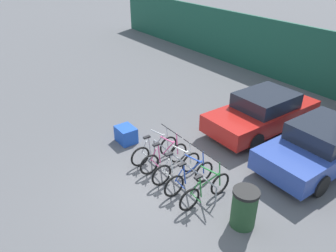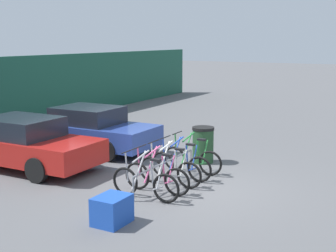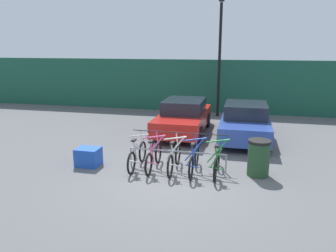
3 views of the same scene
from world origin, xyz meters
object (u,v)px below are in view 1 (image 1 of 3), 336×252
Objects in this scene: bicycle_pink at (164,157)px; cargo_crate at (126,135)px; car_red at (263,112)px; trash_bin at (244,208)px; bicycle_silver at (155,150)px; bicycle_green at (205,190)px; car_blue at (321,145)px; bicycle_blue at (189,177)px; bike_rack at (182,164)px; bicycle_white at (177,167)px.

bicycle_pink is 2.44× the size of cargo_crate.
car_red is 5.00m from trash_bin.
cargo_crate is (-2.01, -0.18, -0.10)m from bicycle_pink.
bicycle_silver is at bearing 179.10° from bicycle_pink.
cargo_crate is at bearing -175.88° from bicycle_pink.
car_red is at bearing 113.76° from bicycle_green.
trash_bin is at bearing 4.30° from cargo_crate.
bicycle_blue is at bearing -109.56° from car_blue.
bike_rack is 1.70× the size of bicycle_pink.
bicycle_silver is at bearing -98.12° from car_red.
car_blue is at bearing 41.72° from cargo_crate.
cargo_crate is (-2.63, -0.18, -0.10)m from bicycle_white.
bicycle_pink is at bearing -167.50° from bike_rack.
bicycle_white is 2.64m from cargo_crate.
bicycle_silver and bicycle_green have the same top height.
bike_rack is 1.70× the size of bicycle_blue.
car_blue reaches higher than bicycle_blue.
bike_rack is 1.70× the size of bicycle_white.
bike_rack is 4.25m from car_blue.
bicycle_silver and bicycle_blue have the same top height.
bicycle_green is 3.86m from cargo_crate.
bicycle_green is 0.39× the size of car_red.
car_blue is (2.59, 3.93, 0.31)m from bicycle_pink.
bicycle_silver is 1.00× the size of bicycle_pink.
trash_bin is at bearing -54.68° from car_red.
bicycle_white and bicycle_green have the same top height.
cargo_crate is (-3.86, -0.18, -0.10)m from bicycle_green.
bike_rack is 1.19m from bicycle_green.
car_red reaches higher than bicycle_blue.
bicycle_white is at bearing -116.71° from car_blue.
car_blue is 3.75m from trash_bin.
bicycle_green is at bearing -100.73° from car_blue.
bicycle_pink reaches higher than bike_rack.
cargo_crate is at bearing -138.28° from car_blue.
car_blue is at bearing 80.76° from bicycle_green.
bicycle_white is at bearing 3.85° from cargo_crate.
trash_bin is at bearing -83.99° from car_blue.
car_red reaches higher than bicycle_pink.
bicycle_white is 1.00× the size of bicycle_blue.
bicycle_pink is 1.85m from bicycle_green.
car_red is at bearing 102.70° from bicycle_blue.
bicycle_blue is 1.00× the size of bicycle_green.
bicycle_pink is (-0.67, -0.15, -0.10)m from bike_rack.
bicycle_pink and bicycle_blue have the same top height.
bicycle_pink is at bearing 2.12° from bicycle_silver.
car_blue is at bearing 96.01° from trash_bin.
bicycle_white and bicycle_blue have the same top height.
car_blue is 4.13× the size of trash_bin.
bicycle_pink is 1.20m from bicycle_blue.
bike_rack is at bearing 9.30° from bicycle_silver.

